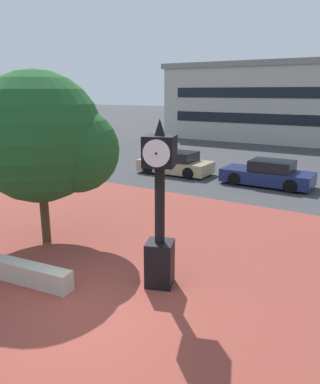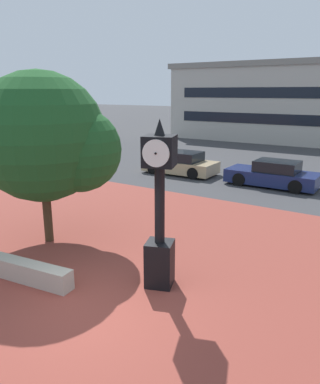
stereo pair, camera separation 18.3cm
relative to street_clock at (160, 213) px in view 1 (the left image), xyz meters
The scene contains 7 objects.
ground_plane 2.63m from the street_clock, 111.72° to the right, with size 200.00×200.00×0.00m, color #38383A.
plaza_brick_paving 2.16m from the street_clock, 127.45° to the left, with size 44.00×13.36×0.01m, color brown.
planter_wall 3.89m from the street_clock, 151.77° to the right, with size 3.20×0.40×0.50m, color #ADA393.
street_clock is the anchor object (origin of this frame).
plaza_tree 4.49m from the street_clock, behind, with size 4.11×3.82×5.16m.
car_street_near 11.38m from the street_clock, 93.60° to the left, with size 4.40×1.93×1.28m.
car_street_far 12.82m from the street_clock, 117.78° to the left, with size 4.15×2.00×1.28m.
Camera 1 is at (5.07, -5.24, 4.54)m, focal length 35.21 mm.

